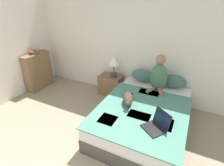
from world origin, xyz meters
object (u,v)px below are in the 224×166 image
cat_tabby (128,99)px  laptop_open (156,125)px  table_lamp (114,63)px  bookshelf (38,71)px  person_sitting (159,75)px  pillow_near (143,75)px  nightstand (111,85)px  book_stack_top (34,52)px  bed (144,117)px  pillow_far (173,81)px

cat_tabby → laptop_open: 0.76m
table_lamp → bookshelf: table_lamp is taller
person_sitting → cat_tabby: 0.84m
cat_tabby → bookshelf: bearing=-120.5°
pillow_near → person_sitting: 0.50m
nightstand → book_stack_top: book_stack_top is taller
pillow_near → nightstand: size_ratio=0.98×
bed → pillow_near: pillow_near is taller
nightstand → table_lamp: (0.09, -0.01, 0.61)m
pillow_near → cat_tabby: 0.99m
person_sitting → cat_tabby: (-0.36, -0.73, -0.24)m
cat_tabby → book_stack_top: size_ratio=2.67×
book_stack_top → nightstand: bearing=15.1°
laptop_open → table_lamp: 1.93m
bed → nightstand: bearing=142.4°
cat_tabby → bookshelf: (-2.69, 0.43, -0.13)m
pillow_near → nightstand: (-0.78, -0.05, -0.40)m
person_sitting → laptop_open: bearing=-77.3°
nightstand → laptop_open: bearing=-43.7°
pillow_far → bookshelf: bookshelf is taller
person_sitting → laptop_open: 1.22m
book_stack_top → pillow_far: bearing=9.6°
table_lamp → bookshelf: size_ratio=0.55×
bookshelf → table_lamp: bearing=14.3°
pillow_near → bookshelf: bookshelf is taller
laptop_open → bookshelf: bearing=-158.8°
person_sitting → bookshelf: 3.09m
bed → cat_tabby: size_ratio=3.63×
laptop_open → book_stack_top: book_stack_top is taller
book_stack_top → bed: bearing=-6.6°
pillow_near → table_lamp: size_ratio=1.03×
cat_tabby → book_stack_top: (-2.69, 0.43, 0.39)m
pillow_far → bookshelf: (-3.32, -0.56, -0.18)m
pillow_near → nightstand: pillow_near is taller
person_sitting → table_lamp: (-1.08, 0.20, 0.02)m
laptop_open → table_lamp: (-1.34, 1.36, 0.30)m
book_stack_top → bookshelf: bearing=-107.1°
laptop_open → pillow_near: bearing=150.3°
bed → pillow_far: size_ratio=3.90×
laptop_open → bookshelf: 3.42m
bookshelf → book_stack_top: (0.00, 0.00, 0.51)m
pillow_far → bookshelf: bearing=-170.4°
bookshelf → pillow_far: bearing=9.6°
cat_tabby → book_stack_top: book_stack_top is taller
pillow_near → person_sitting: size_ratio=0.70×
pillow_far → book_stack_top: 3.38m
table_lamp → pillow_near: bearing=5.1°
laptop_open → table_lamp: table_lamp is taller
pillow_near → book_stack_top: book_stack_top is taller
cat_tabby → bookshelf: size_ratio=0.61×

